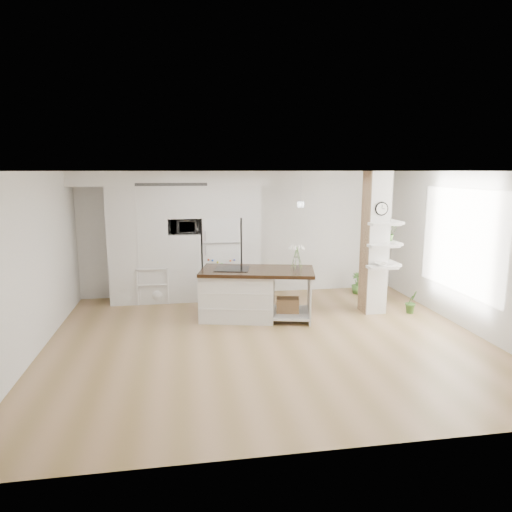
{
  "coord_description": "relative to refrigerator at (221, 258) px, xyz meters",
  "views": [
    {
      "loc": [
        -1.3,
        -6.89,
        2.71
      ],
      "look_at": [
        -0.04,
        0.9,
        1.23
      ],
      "focal_mm": 32.0,
      "sensor_mm": 36.0,
      "label": 1
    }
  ],
  "objects": [
    {
      "name": "floor",
      "position": [
        0.53,
        -2.68,
        -0.88
      ],
      "size": [
        7.0,
        6.0,
        0.01
      ],
      "primitive_type": "cube",
      "color": "tan",
      "rests_on": "ground"
    },
    {
      "name": "room",
      "position": [
        0.53,
        -2.68,
        0.98
      ],
      "size": [
        7.04,
        6.04,
        2.72
      ],
      "color": "white",
      "rests_on": "ground"
    },
    {
      "name": "cabinet_wall",
      "position": [
        -0.92,
        -0.01,
        0.63
      ],
      "size": [
        4.0,
        0.71,
        2.7
      ],
      "color": "silver",
      "rests_on": "floor"
    },
    {
      "name": "refrigerator",
      "position": [
        0.0,
        0.0,
        0.0
      ],
      "size": [
        0.78,
        0.69,
        1.75
      ],
      "color": "white",
      "rests_on": "floor"
    },
    {
      "name": "column",
      "position": [
        2.9,
        -1.55,
        0.48
      ],
      "size": [
        0.69,
        0.9,
        2.7
      ],
      "color": "silver",
      "rests_on": "floor"
    },
    {
      "name": "window",
      "position": [
        4.0,
        -2.38,
        0.62
      ],
      "size": [
        0.0,
        2.4,
        2.4
      ],
      "primitive_type": "plane",
      "rotation": [
        1.57,
        0.0,
        -1.57
      ],
      "color": "white",
      "rests_on": "room"
    },
    {
      "name": "pendant_light",
      "position": [
        2.23,
        -2.53,
        1.24
      ],
      "size": [
        0.12,
        0.12,
        0.1
      ],
      "primitive_type": "cylinder",
      "color": "white",
      "rests_on": "room"
    },
    {
      "name": "kitchen_island",
      "position": [
        0.32,
        -1.47,
        -0.39
      ],
      "size": [
        2.22,
        1.41,
        1.49
      ],
      "rotation": [
        0.0,
        0.0,
        -0.23
      ],
      "color": "silver",
      "rests_on": "floor"
    },
    {
      "name": "bookshelf",
      "position": [
        -1.39,
        -0.18,
        -0.55
      ],
      "size": [
        0.64,
        0.37,
        0.76
      ],
      "rotation": [
        0.0,
        0.0,
        -0.01
      ],
      "color": "silver",
      "rests_on": "floor"
    },
    {
      "name": "floor_plant_a",
      "position": [
        3.52,
        -1.7,
        -0.65
      ],
      "size": [
        0.3,
        0.28,
        0.44
      ],
      "primitive_type": "imported",
      "rotation": [
        0.0,
        0.0,
        0.42
      ],
      "color": "#45772F",
      "rests_on": "floor"
    },
    {
      "name": "floor_plant_b",
      "position": [
        3.03,
        -0.18,
        -0.64
      ],
      "size": [
        0.28,
        0.28,
        0.47
      ],
      "primitive_type": "imported",
      "rotation": [
        0.0,
        0.0,
        -0.07
      ],
      "color": "#45772F",
      "rests_on": "floor"
    },
    {
      "name": "microwave",
      "position": [
        -0.75,
        -0.06,
        0.69
      ],
      "size": [
        0.54,
        0.37,
        0.3
      ],
      "primitive_type": "imported",
      "color": "#2D2D2D",
      "rests_on": "cabinet_wall"
    },
    {
      "name": "shelf_plant",
      "position": [
        3.15,
        -1.38,
        0.65
      ],
      "size": [
        0.27,
        0.23,
        0.3
      ],
      "primitive_type": "imported",
      "color": "#45772F",
      "rests_on": "column"
    },
    {
      "name": "decor_bowl",
      "position": [
        2.82,
        -1.78,
        0.13
      ],
      "size": [
        0.22,
        0.22,
        0.05
      ],
      "primitive_type": "imported",
      "color": "white",
      "rests_on": "column"
    }
  ]
}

